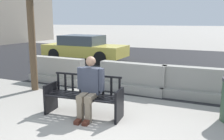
# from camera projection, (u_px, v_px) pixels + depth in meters

# --- Properties ---
(ground_plane) EXTENTS (200.00, 200.00, 0.00)m
(ground_plane) POSITION_uv_depth(u_px,v_px,m) (92.00, 138.00, 4.42)
(ground_plane) COLOR gray
(street_asphalt) EXTENTS (120.00, 12.00, 0.01)m
(street_asphalt) POSITION_uv_depth(u_px,v_px,m) (179.00, 63.00, 12.17)
(street_asphalt) COLOR black
(street_asphalt) RESTS_ON ground
(street_bench) EXTENTS (1.73, 0.68, 0.88)m
(street_bench) POSITION_uv_depth(u_px,v_px,m) (84.00, 98.00, 5.44)
(street_bench) COLOR black
(street_bench) RESTS_ON ground
(seated_person) EXTENTS (0.59, 0.75, 1.31)m
(seated_person) POSITION_uv_depth(u_px,v_px,m) (90.00, 86.00, 5.27)
(seated_person) COLOR #383D4C
(seated_person) RESTS_ON ground
(jersey_barrier_centre) EXTENTS (2.03, 0.77, 0.84)m
(jersey_barrier_centre) POSITION_uv_depth(u_px,v_px,m) (132.00, 80.00, 7.34)
(jersey_barrier_centre) COLOR gray
(jersey_barrier_centre) RESTS_ON ground
(jersey_barrier_left) EXTENTS (2.02, 0.74, 0.84)m
(jersey_barrier_left) POSITION_uv_depth(u_px,v_px,m) (58.00, 72.00, 8.43)
(jersey_barrier_left) COLOR #9E998E
(jersey_barrier_left) RESTS_ON ground
(jersey_barrier_right) EXTENTS (2.02, 0.73, 0.84)m
(jersey_barrier_right) POSITION_uv_depth(u_px,v_px,m) (199.00, 86.00, 6.63)
(jersey_barrier_right) COLOR gray
(jersey_barrier_right) RESTS_ON ground
(car_sedan_mid) EXTENTS (4.32, 1.89, 1.31)m
(car_sedan_mid) POSITION_uv_depth(u_px,v_px,m) (84.00, 48.00, 12.94)
(car_sedan_mid) COLOR #DBC64C
(car_sedan_mid) RESTS_ON ground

